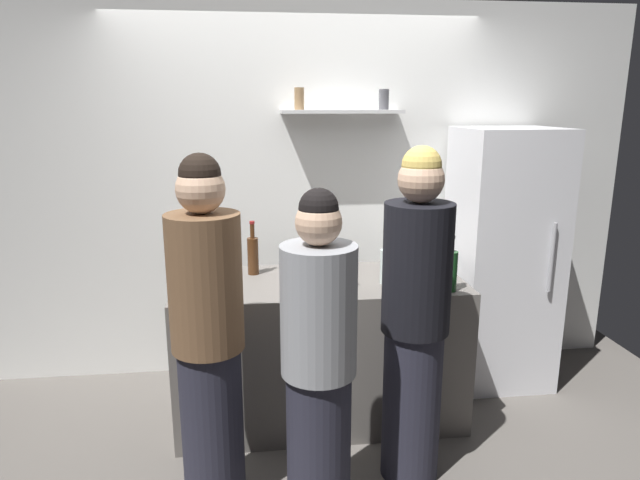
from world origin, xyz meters
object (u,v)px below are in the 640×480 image
at_px(refrigerator, 502,258).
at_px(utensil_holder, 193,269).
at_px(wine_bottle_green_glass, 450,269).
at_px(person_brown_jacket, 208,339).
at_px(person_grey_hoodie, 319,366).
at_px(baking_pan, 313,277).
at_px(water_bottle_plastic, 388,265).
at_px(wine_bottle_pale_glass, 424,270).
at_px(wine_bottle_amber_glass, 253,254).
at_px(person_blonde, 415,321).
at_px(wine_bottle_dark_glass, 340,272).

relative_size(refrigerator, utensil_holder, 8.22).
relative_size(wine_bottle_green_glass, person_brown_jacket, 0.19).
bearing_deg(person_grey_hoodie, baking_pan, 160.89).
height_order(water_bottle_plastic, person_grey_hoodie, person_grey_hoodie).
height_order(wine_bottle_pale_glass, person_brown_jacket, person_brown_jacket).
bearing_deg(wine_bottle_green_glass, person_brown_jacket, -161.88).
bearing_deg(wine_bottle_amber_glass, utensil_holder, -173.41).
relative_size(wine_bottle_green_glass, person_blonde, 0.18).
xyz_separation_m(water_bottle_plastic, person_blonde, (0.01, -0.54, -0.14)).
height_order(baking_pan, wine_bottle_pale_glass, wine_bottle_pale_glass).
relative_size(wine_bottle_green_glass, water_bottle_plastic, 1.28).
distance_m(baking_pan, water_bottle_plastic, 0.45).
bearing_deg(refrigerator, person_brown_jacket, -150.97).
distance_m(wine_bottle_amber_glass, water_bottle_plastic, 0.83).
bearing_deg(wine_bottle_green_glass, person_blonde, -129.88).
xyz_separation_m(wine_bottle_dark_glass, wine_bottle_pale_glass, (0.48, -0.02, 0.00)).
height_order(wine_bottle_dark_glass, wine_bottle_pale_glass, wine_bottle_pale_glass).
bearing_deg(wine_bottle_green_glass, wine_bottle_amber_glass, 157.72).
relative_size(wine_bottle_green_glass, wine_bottle_dark_glass, 1.09).
height_order(wine_bottle_green_glass, person_blonde, person_blonde).
bearing_deg(refrigerator, wine_bottle_pale_glass, -141.78).
distance_m(baking_pan, wine_bottle_amber_glass, 0.41).
bearing_deg(wine_bottle_amber_glass, wine_bottle_green_glass, -22.28).
xyz_separation_m(wine_bottle_amber_glass, wine_bottle_pale_glass, (0.97, -0.40, -0.01)).
xyz_separation_m(wine_bottle_amber_glass, person_blonde, (0.80, -0.81, -0.15)).
bearing_deg(wine_bottle_amber_glass, wine_bottle_dark_glass, -37.85).
distance_m(refrigerator, water_bottle_plastic, 1.03).
xyz_separation_m(wine_bottle_green_glass, wine_bottle_pale_glass, (-0.13, 0.05, -0.01)).
distance_m(utensil_holder, person_brown_jacket, 0.86).
bearing_deg(wine_bottle_pale_glass, wine_bottle_green_glass, -22.29).
xyz_separation_m(person_blonde, person_grey_hoodie, (-0.51, -0.25, -0.09)).
height_order(wine_bottle_green_glass, wine_bottle_amber_glass, wine_bottle_amber_glass).
bearing_deg(person_blonde, wine_bottle_dark_glass, -138.52).
height_order(water_bottle_plastic, person_brown_jacket, person_brown_jacket).
distance_m(refrigerator, person_grey_hoodie, 1.89).
height_order(utensil_holder, person_grey_hoodie, person_grey_hoodie).
relative_size(wine_bottle_dark_glass, wine_bottle_amber_glass, 0.88).
distance_m(refrigerator, person_brown_jacket, 2.20).
xyz_separation_m(wine_bottle_green_glass, person_blonde, (-0.30, -0.36, -0.15)).
bearing_deg(utensil_holder, wine_bottle_pale_glass, -14.92).
relative_size(utensil_holder, water_bottle_plastic, 0.86).
bearing_deg(refrigerator, wine_bottle_dark_glass, -155.34).
relative_size(utensil_holder, wine_bottle_green_glass, 0.67).
distance_m(wine_bottle_dark_glass, wine_bottle_pale_glass, 0.48).
height_order(utensil_holder, person_blonde, person_blonde).
xyz_separation_m(utensil_holder, person_blonde, (1.16, -0.77, -0.08)).
xyz_separation_m(wine_bottle_pale_glass, person_blonde, (-0.17, -0.42, -0.14)).
bearing_deg(person_blonde, wine_bottle_pale_glass, 163.67).
relative_size(refrigerator, person_blonde, 1.02).
relative_size(baking_pan, person_grey_hoodie, 0.21).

